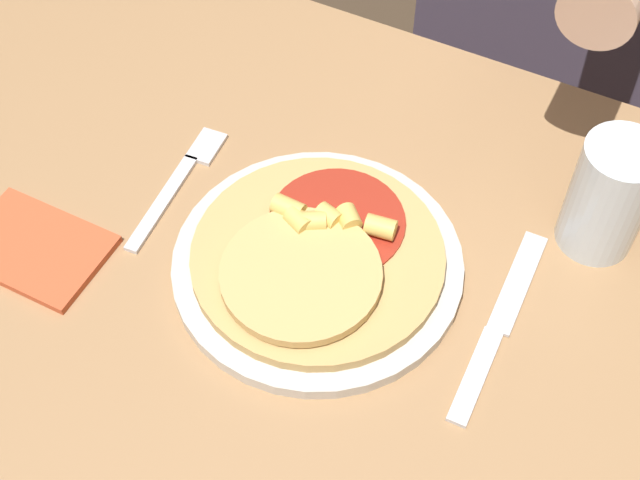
{
  "coord_description": "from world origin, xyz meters",
  "views": [
    {
      "loc": [
        0.2,
        -0.43,
        1.44
      ],
      "look_at": [
        -0.02,
        0.0,
        0.79
      ],
      "focal_mm": 50.0,
      "sensor_mm": 36.0,
      "label": 1
    }
  ],
  "objects_px": {
    "knife": "(498,327)",
    "drinking_glass": "(609,196)",
    "pizza": "(317,254)",
    "dining_table": "(333,343)",
    "fork": "(180,180)",
    "plate": "(320,261)"
  },
  "relations": [
    {
      "from": "knife",
      "to": "drinking_glass",
      "type": "relative_size",
      "value": 1.79
    },
    {
      "from": "pizza",
      "to": "drinking_glass",
      "type": "bearing_deg",
      "value": 35.05
    },
    {
      "from": "dining_table",
      "to": "fork",
      "type": "height_order",
      "value": "fork"
    },
    {
      "from": "plate",
      "to": "pizza",
      "type": "xyz_separation_m",
      "value": [
        -0.0,
        -0.0,
        0.02
      ]
    },
    {
      "from": "plate",
      "to": "fork",
      "type": "relative_size",
      "value": 1.55
    },
    {
      "from": "dining_table",
      "to": "drinking_glass",
      "type": "height_order",
      "value": "drinking_glass"
    },
    {
      "from": "plate",
      "to": "dining_table",
      "type": "bearing_deg",
      "value": -15.51
    },
    {
      "from": "plate",
      "to": "fork",
      "type": "height_order",
      "value": "plate"
    },
    {
      "from": "pizza",
      "to": "knife",
      "type": "height_order",
      "value": "pizza"
    },
    {
      "from": "plate",
      "to": "pizza",
      "type": "bearing_deg",
      "value": -94.81
    },
    {
      "from": "dining_table",
      "to": "fork",
      "type": "xyz_separation_m",
      "value": [
        -0.19,
        0.03,
        0.13
      ]
    },
    {
      "from": "plate",
      "to": "fork",
      "type": "xyz_separation_m",
      "value": [
        -0.17,
        0.03,
        -0.0
      ]
    },
    {
      "from": "dining_table",
      "to": "knife",
      "type": "relative_size",
      "value": 5.36
    },
    {
      "from": "pizza",
      "to": "fork",
      "type": "relative_size",
      "value": 1.35
    },
    {
      "from": "pizza",
      "to": "fork",
      "type": "xyz_separation_m",
      "value": [
        -0.17,
        0.03,
        -0.02
      ]
    },
    {
      "from": "fork",
      "to": "dining_table",
      "type": "bearing_deg",
      "value": -9.8
    },
    {
      "from": "plate",
      "to": "pizza",
      "type": "relative_size",
      "value": 1.15
    },
    {
      "from": "pizza",
      "to": "knife",
      "type": "xyz_separation_m",
      "value": [
        0.18,
        0.02,
        -0.02
      ]
    },
    {
      "from": "knife",
      "to": "plate",
      "type": "bearing_deg",
      "value": -176.47
    },
    {
      "from": "plate",
      "to": "knife",
      "type": "distance_m",
      "value": 0.18
    },
    {
      "from": "dining_table",
      "to": "plate",
      "type": "distance_m",
      "value": 0.13
    },
    {
      "from": "dining_table",
      "to": "pizza",
      "type": "bearing_deg",
      "value": -179.82
    }
  ]
}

